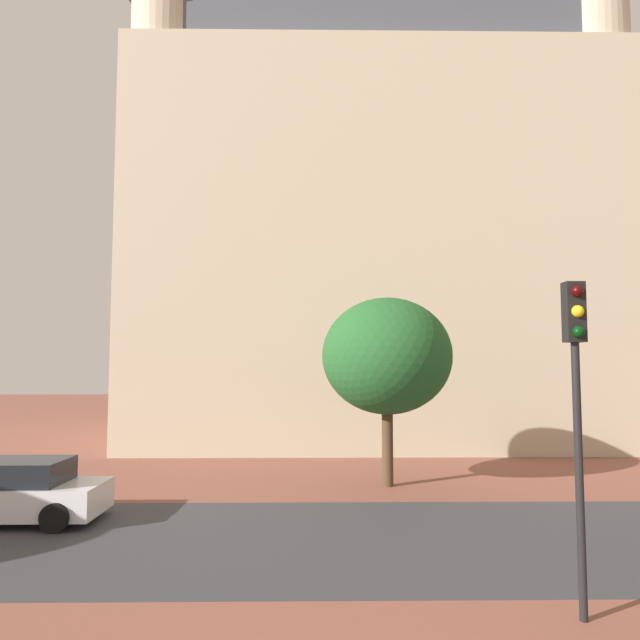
{
  "coord_description": "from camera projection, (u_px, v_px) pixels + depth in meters",
  "views": [
    {
      "loc": [
        -0.32,
        -3.61,
        3.66
      ],
      "look_at": [
        -0.13,
        9.43,
        4.65
      ],
      "focal_mm": 33.06,
      "sensor_mm": 36.0,
      "label": 1
    }
  ],
  "objects": [
    {
      "name": "ground_plane",
      "position": [
        326.0,
        527.0,
        13.3
      ],
      "size": [
        120.0,
        120.0,
        0.0
      ],
      "primitive_type": "plane",
      "color": "brown"
    },
    {
      "name": "street_asphalt_strip",
      "position": [
        327.0,
        539.0,
        12.4
      ],
      "size": [
        120.0,
        6.56,
        0.0
      ],
      "primitive_type": "cube",
      "color": "#38383D",
      "rests_on": "ground_plane"
    },
    {
      "name": "tree_curb_far",
      "position": [
        387.0,
        356.0,
        18.07
      ],
      "size": [
        3.98,
        3.98,
        5.73
      ],
      "color": "#4C3823",
      "rests_on": "ground_plane"
    },
    {
      "name": "traffic_light_pole",
      "position": [
        577.0,
        382.0,
        8.66
      ],
      "size": [
        0.28,
        0.34,
        4.89
      ],
      "color": "black",
      "rests_on": "ground_plane"
    },
    {
      "name": "landmark_building",
      "position": [
        367.0,
        233.0,
        30.74
      ],
      "size": [
        22.39,
        14.19,
        34.1
      ],
      "color": "beige",
      "rests_on": "ground_plane"
    },
    {
      "name": "car_white",
      "position": [
        15.0,
        492.0,
        13.78
      ],
      "size": [
        4.04,
        2.04,
        1.43
      ],
      "color": "silver",
      "rests_on": "ground_plane"
    }
  ]
}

